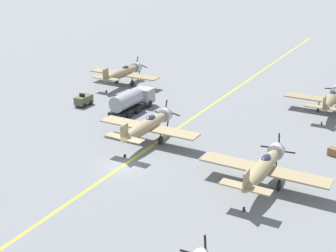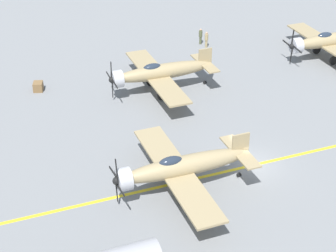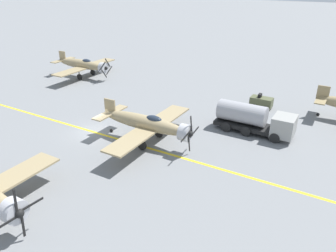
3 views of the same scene
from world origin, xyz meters
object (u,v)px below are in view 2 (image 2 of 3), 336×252
object	(u,v)px
airplane_near_right	(330,40)
supply_crate_by_tanker	(38,87)
airplane_mid_center	(181,167)
airplane_mid_right	(160,72)
ground_crew_inspecting	(201,36)
ground_crew_walking	(206,39)

from	to	relation	value
airplane_near_right	supply_crate_by_tanker	world-z (taller)	airplane_near_right
airplane_mid_center	supply_crate_by_tanker	distance (m)	20.15
airplane_near_right	supply_crate_by_tanker	bearing A→B (deg)	72.66
airplane_mid_right	ground_crew_inspecting	distance (m)	12.44
airplane_mid_center	airplane_mid_right	bearing A→B (deg)	-23.42
ground_crew_walking	ground_crew_inspecting	size ratio (longest dim) A/B	0.99
airplane_near_right	ground_crew_walking	bearing A→B (deg)	44.71
ground_crew_walking	ground_crew_inspecting	world-z (taller)	ground_crew_inspecting
airplane_near_right	airplane_mid_center	bearing A→B (deg)	113.44
ground_crew_inspecting	airplane_near_right	bearing A→B (deg)	-127.89
airplane_mid_right	ground_crew_inspecting	size ratio (longest dim) A/B	6.73
airplane_mid_right	ground_crew_walking	xyz separation A→B (m)	(8.20, -8.44, -1.05)
ground_crew_inspecting	supply_crate_by_tanker	xyz separation A→B (m)	(-4.91, 18.70, -0.55)
airplane_mid_right	supply_crate_by_tanker	bearing A→B (deg)	69.81
ground_crew_inspecting	supply_crate_by_tanker	size ratio (longest dim) A/B	1.75
airplane_mid_right	ground_crew_walking	bearing A→B (deg)	-43.37
airplane_mid_right	airplane_mid_center	bearing A→B (deg)	167.42
airplane_near_right	supply_crate_by_tanker	distance (m)	29.74
airplane_mid_right	supply_crate_by_tanker	distance (m)	11.46
airplane_mid_center	airplane_mid_right	xyz separation A→B (m)	(14.62, -3.92, 0.00)
airplane_near_right	ground_crew_inspecting	world-z (taller)	airplane_near_right
airplane_mid_center	ground_crew_walking	xyz separation A→B (m)	(22.83, -12.36, -1.05)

